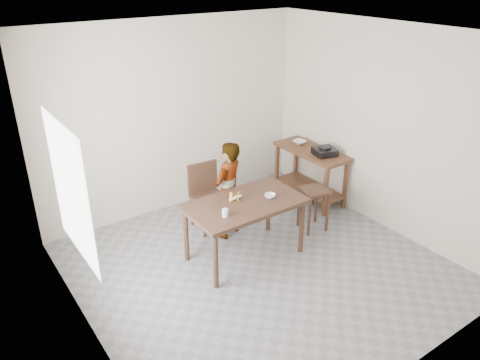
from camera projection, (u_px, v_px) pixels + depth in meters
floor at (259, 268)px, 5.63m from camera, size 4.00×4.00×0.04m
ceiling at (264, 32)px, 4.47m from camera, size 4.00×4.00×0.04m
wall_back at (173, 117)px, 6.54m from camera, size 4.00×0.04×2.70m
wall_front at (423, 249)px, 3.55m from camera, size 4.00×0.04×2.70m
wall_left at (74, 217)px, 3.99m from camera, size 0.04×4.00×2.70m
wall_right at (384, 129)px, 6.10m from camera, size 0.04×4.00×2.70m
window_pane at (70, 191)px, 4.10m from camera, size 0.02×1.10×1.30m
dining_table at (245, 229)px, 5.68m from camera, size 1.40×0.80×0.75m
prep_counter at (310, 174)px, 7.09m from camera, size 0.50×1.20×0.80m
child at (228, 190)px, 6.02m from camera, size 0.56×0.48×1.31m
dining_chair at (210, 198)px, 6.28m from camera, size 0.46×0.46×0.89m
stool at (313, 209)px, 6.31m from camera, size 0.40×0.40×0.60m
glass_tumbler at (225, 213)px, 5.20m from camera, size 0.09×0.09×0.09m
small_bowl at (270, 196)px, 5.62m from camera, size 0.16×0.16×0.04m
banana at (235, 197)px, 5.56m from camera, size 0.19×0.13×0.06m
serving_bowl at (299, 142)px, 7.14m from camera, size 0.22×0.22×0.05m
gas_burner at (325, 152)px, 6.72m from camera, size 0.37×0.37×0.10m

